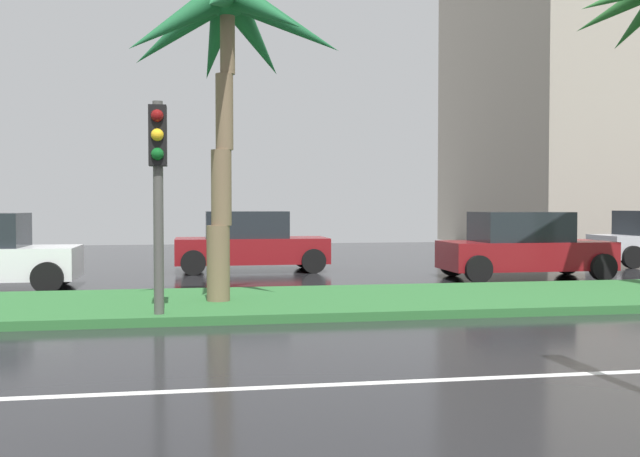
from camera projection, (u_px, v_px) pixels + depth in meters
name	position (u px, v px, depth m)	size (l,w,h in m)	color
palm_tree_centre_left	(227.00, 35.00, 13.16)	(4.15, 4.34, 6.06)	brown
traffic_signal_median_right	(158.00, 168.00, 11.54)	(0.28, 0.43, 3.40)	#4C4C47
car_in_traffic_fourth	(250.00, 242.00, 20.74)	(4.30, 2.02, 1.72)	maroon
car_in_traffic_fifth	(524.00, 246.00, 18.75)	(4.30, 2.02, 1.72)	maroon
building_far_right	(626.00, 82.00, 34.80)	(14.46, 12.70, 15.65)	#A89E8E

